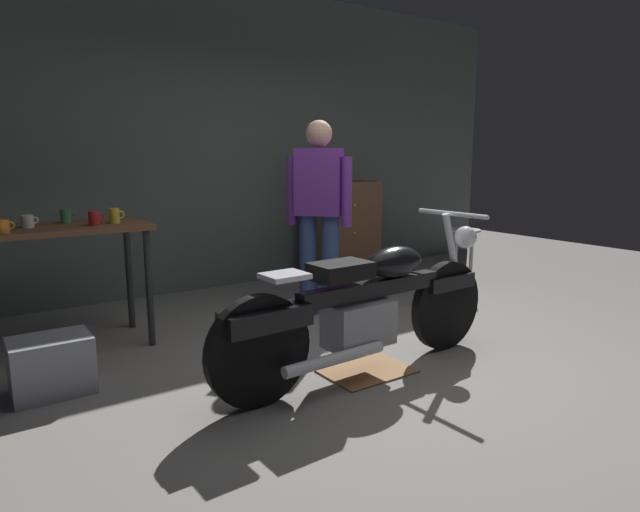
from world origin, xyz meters
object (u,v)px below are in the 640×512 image
mug_white_ceramic (28,221)px  mug_orange_travel (3,227)px  motorcycle (367,305)px  person_standing (319,210)px  shop_stool (464,243)px  wooden_dresser (341,231)px  mug_yellow_tall (115,216)px  mug_red_diner (95,218)px  storage_bin (52,365)px  mug_green_speckled (66,216)px

mug_white_ceramic → mug_orange_travel: bearing=-124.9°
motorcycle → person_standing: (0.49, 1.25, 0.48)m
shop_stool → mug_white_ceramic: 3.95m
shop_stool → wooden_dresser: bearing=121.7°
shop_stool → wooden_dresser: size_ratio=0.58×
mug_yellow_tall → mug_red_diner: size_ratio=1.02×
motorcycle → mug_orange_travel: motorcycle is taller
wooden_dresser → storage_bin: wooden_dresser is taller
storage_bin → mug_green_speckled: 1.20m
wooden_dresser → mug_white_ceramic: size_ratio=9.84×
wooden_dresser → mug_white_ceramic: (-3.19, -0.73, 0.39)m
shop_stool → motorcycle: bearing=-152.8°
motorcycle → storage_bin: bearing=152.6°
storage_bin → mug_green_speckled: bearing=71.7°
motorcycle → person_standing: person_standing is taller
storage_bin → mug_white_ceramic: (0.03, 0.75, 0.77)m
wooden_dresser → mug_red_diner: (-2.78, -0.85, 0.40)m
wooden_dresser → mug_yellow_tall: bearing=-162.8°
person_standing → mug_white_ceramic: person_standing is taller
mug_white_ceramic → mug_green_speckled: size_ratio=1.07×
mug_orange_travel → mug_yellow_tall: (0.71, 0.14, 0.01)m
mug_red_diner → shop_stool: bearing=-4.9°
person_standing → motorcycle: bearing=119.5°
wooden_dresser → mug_red_diner: wooden_dresser is taller
mug_white_ceramic → mug_red_diner: mug_red_diner is taller
motorcycle → shop_stool: size_ratio=3.42×
storage_bin → mug_green_speckled: mug_green_speckled is taller
person_standing → mug_yellow_tall: size_ratio=15.14×
motorcycle → mug_green_speckled: mug_green_speckled is taller
person_standing → storage_bin: (-2.20, -0.44, -0.76)m
storage_bin → mug_orange_travel: 0.94m
motorcycle → mug_red_diner: size_ratio=20.17×
motorcycle → mug_red_diner: bearing=129.7°
person_standing → mug_red_diner: size_ratio=15.37×
mug_red_diner → mug_orange_travel: bearing=-168.8°
shop_stool → storage_bin: (-3.93, -0.33, -0.33)m
person_standing → mug_yellow_tall: person_standing is taller
motorcycle → shop_stool: (2.21, 1.14, 0.05)m
storage_bin → mug_orange_travel: (-0.14, 0.51, 0.77)m
mug_red_diner → wooden_dresser: bearing=17.0°
mug_orange_travel → mug_yellow_tall: mug_yellow_tall is taller
motorcycle → shop_stool: 2.49m
motorcycle → mug_yellow_tall: size_ratio=19.86×
wooden_dresser → mug_white_ceramic: wooden_dresser is taller
motorcycle → mug_white_ceramic: motorcycle is taller
mug_white_ceramic → mug_yellow_tall: bearing=-9.5°
wooden_dresser → storage_bin: (-3.21, -1.48, -0.38)m
mug_orange_travel → mug_red_diner: size_ratio=1.02×
mug_orange_travel → mug_green_speckled: 0.55m
motorcycle → mug_red_diner: 1.99m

